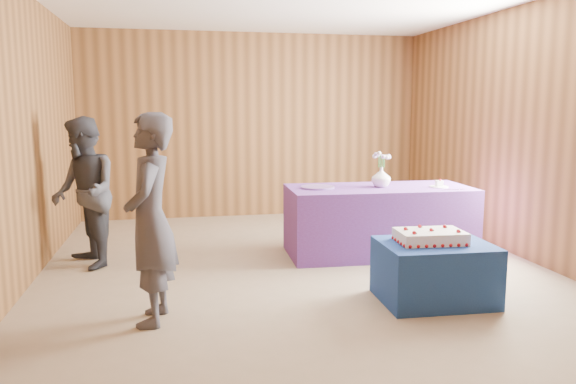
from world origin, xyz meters
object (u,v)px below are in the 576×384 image
object	(u,v)px
sheet_cake	(430,236)
vase	(381,177)
guest_right	(84,193)
serving_table	(379,221)
cake_table	(434,272)
guest_left	(151,220)

from	to	relation	value
sheet_cake	vase	world-z (taller)	vase
vase	guest_right	world-z (taller)	guest_right
serving_table	sheet_cake	xyz separation A→B (m)	(-0.13, -1.53, 0.18)
cake_table	guest_right	distance (m)	3.47
serving_table	guest_left	xyz separation A→B (m)	(-2.39, -1.57, 0.42)
vase	guest_left	distance (m)	2.88
guest_left	guest_right	xyz separation A→B (m)	(-0.71, 1.66, -0.02)
vase	guest_right	distance (m)	3.12
serving_table	guest_right	xyz separation A→B (m)	(-3.10, 0.10, 0.39)
serving_table	vase	world-z (taller)	vase
serving_table	vase	size ratio (longest dim) A/B	9.21
sheet_cake	guest_right	size ratio (longest dim) A/B	0.39
sheet_cake	guest_left	world-z (taller)	guest_left
cake_table	guest_left	size ratio (longest dim) A/B	0.57
serving_table	sheet_cake	size ratio (longest dim) A/B	3.36
cake_table	guest_left	bearing A→B (deg)	-177.69
sheet_cake	vase	bearing A→B (deg)	88.27
vase	guest_left	xyz separation A→B (m)	(-2.41, -1.58, -0.07)
guest_right	serving_table	bearing A→B (deg)	65.58
serving_table	sheet_cake	distance (m)	1.55
cake_table	serving_table	world-z (taller)	serving_table
serving_table	sheet_cake	bearing A→B (deg)	-92.62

